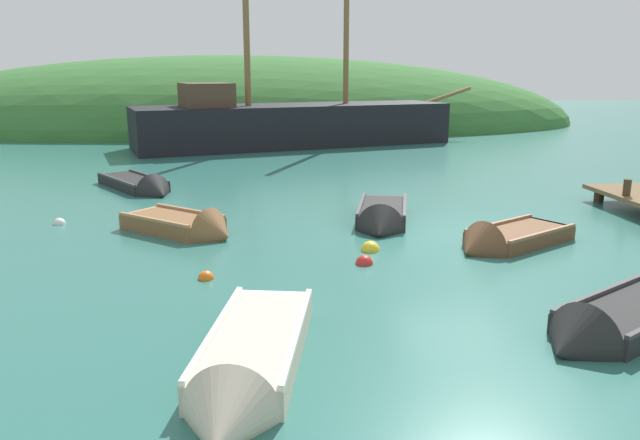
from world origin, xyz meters
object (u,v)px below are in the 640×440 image
(rowboat_portside, at_px, (382,219))
(buoy_orange, at_px, (206,279))
(sailing_ship, at_px, (292,130))
(buoy_yellow, at_px, (370,250))
(rowboat_far, at_px, (141,188))
(rowboat_outer_right, at_px, (188,229))
(buoy_white, at_px, (60,224))
(rowboat_center, at_px, (614,327))
(buoy_red, at_px, (364,264))
(rowboat_near_dock, at_px, (248,370))
(rowboat_outer_left, at_px, (504,242))

(rowboat_portside, distance_m, buoy_orange, 5.52)
(sailing_ship, relative_size, buoy_yellow, 44.91)
(rowboat_portside, bearing_deg, rowboat_far, -112.98)
(rowboat_outer_right, height_order, rowboat_portside, rowboat_outer_right)
(buoy_white, xyz_separation_m, buoy_orange, (3.98, -4.61, 0.00))
(rowboat_center, bearing_deg, buoy_red, -80.89)
(buoy_orange, bearing_deg, buoy_yellow, 23.42)
(sailing_ship, xyz_separation_m, rowboat_center, (3.28, -23.30, -0.67))
(rowboat_center, xyz_separation_m, buoy_yellow, (-2.77, 4.58, -0.10))
(buoy_white, distance_m, buoy_orange, 6.09)
(rowboat_near_dock, xyz_separation_m, buoy_red, (2.29, 4.48, -0.13))
(sailing_ship, relative_size, buoy_orange, 61.31)
(rowboat_portside, bearing_deg, buoy_white, -82.20)
(buoy_orange, bearing_deg, sailing_ship, 81.87)
(rowboat_portside, relative_size, rowboat_near_dock, 0.89)
(rowboat_outer_left, distance_m, rowboat_far, 11.69)
(sailing_ship, bearing_deg, buoy_white, -130.07)
(buoy_orange, bearing_deg, rowboat_portside, 42.03)
(sailing_ship, bearing_deg, rowboat_far, -132.39)
(rowboat_center, bearing_deg, rowboat_far, -84.25)
(rowboat_outer_left, distance_m, rowboat_center, 4.55)
(rowboat_far, relative_size, buoy_orange, 12.88)
(rowboat_portside, distance_m, rowboat_far, 8.51)
(rowboat_center, height_order, rowboat_near_dock, rowboat_near_dock)
(rowboat_portside, height_order, buoy_red, rowboat_portside)
(buoy_yellow, bearing_deg, buoy_red, -108.11)
(rowboat_portside, xyz_separation_m, rowboat_near_dock, (-3.30, -7.61, 0.01))
(rowboat_center, relative_size, rowboat_far, 0.93)
(sailing_ship, bearing_deg, rowboat_outer_left, -95.76)
(rowboat_far, bearing_deg, buoy_white, -50.38)
(sailing_ship, distance_m, rowboat_near_dock, 24.20)
(sailing_ship, bearing_deg, rowboat_near_dock, -111.22)
(rowboat_outer_left, bearing_deg, buoy_yellow, -31.62)
(sailing_ship, xyz_separation_m, rowboat_near_dock, (-2.08, -24.10, -0.64))
(rowboat_far, height_order, buoy_white, rowboat_far)
(rowboat_near_dock, bearing_deg, sailing_ship, -173.78)
(buoy_orange, bearing_deg, rowboat_outer_right, 101.21)
(buoy_red, bearing_deg, rowboat_outer_left, 14.89)
(sailing_ship, xyz_separation_m, rowboat_outer_right, (-3.54, -16.89, -0.65))
(rowboat_far, bearing_deg, rowboat_portside, 19.59)
(rowboat_outer_right, distance_m, rowboat_portside, 4.77)
(rowboat_far, distance_m, buoy_red, 10.09)
(rowboat_outer_right, height_order, buoy_orange, rowboat_outer_right)
(rowboat_outer_left, relative_size, rowboat_near_dock, 0.82)
(rowboat_outer_left, relative_size, rowboat_far, 0.85)
(buoy_red, bearing_deg, rowboat_portside, 72.19)
(rowboat_near_dock, relative_size, buoy_white, 13.41)
(rowboat_far, bearing_deg, buoy_yellow, 6.24)
(rowboat_near_dock, bearing_deg, rowboat_center, 109.66)
(rowboat_portside, distance_m, rowboat_near_dock, 8.30)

